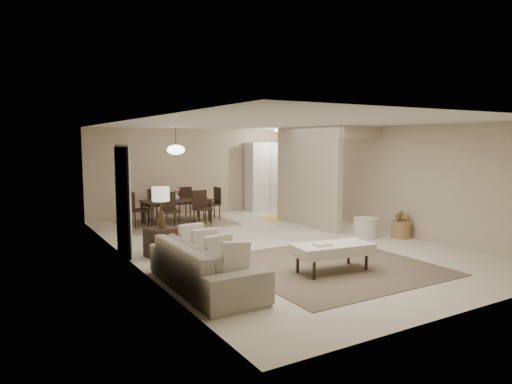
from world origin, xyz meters
TOP-DOWN VIEW (x-y plane):
  - floor at (0.00, 0.00)m, footprint 9.00×9.00m
  - ceiling at (0.00, 0.00)m, footprint 9.00×9.00m
  - back_wall at (0.00, 4.50)m, footprint 6.00×0.00m
  - left_wall at (-3.00, 0.00)m, footprint 0.00×9.00m
  - right_wall at (3.00, 0.00)m, footprint 0.00×9.00m
  - partition at (1.80, 1.25)m, footprint 0.15×2.50m
  - doorway at (-2.97, 0.60)m, footprint 0.04×0.90m
  - pantry_cabinet at (2.35, 4.15)m, footprint 1.20×0.55m
  - flush_light at (2.30, 3.20)m, footprint 0.44×0.44m
  - living_rug at (-0.11, -1.98)m, footprint 3.20×3.20m
  - sofa at (-2.45, -1.98)m, footprint 2.36×0.92m
  - ottoman_bench at (-0.31, -2.28)m, footprint 1.37×0.75m
  - side_table at (-2.40, 0.10)m, footprint 0.61×0.61m
  - table_lamp at (-2.40, 0.10)m, footprint 0.32×0.32m
  - round_pouf at (2.13, -0.51)m, footprint 0.55×0.55m
  - wicker_basket at (2.75, -0.97)m, footprint 0.50×0.50m
  - dining_rug at (-0.90, 3.28)m, footprint 2.80×2.10m
  - dining_table at (-0.90, 3.28)m, footprint 1.78×1.01m
  - dining_chairs at (-0.90, 3.28)m, footprint 2.40×1.74m
  - vase at (-0.90, 3.28)m, footprint 0.16×0.16m
  - yellow_mat at (1.85, 2.56)m, footprint 1.08×0.77m
  - pendant_light at (-0.90, 3.28)m, footprint 0.46×0.46m

SIDE VIEW (x-z plane):
  - floor at x=0.00m, z-range 0.00..0.00m
  - living_rug at x=-0.11m, z-range 0.00..0.01m
  - dining_rug at x=-0.90m, z-range 0.00..0.01m
  - yellow_mat at x=1.85m, z-range 0.00..0.01m
  - wicker_basket at x=2.75m, z-range 0.00..0.37m
  - round_pouf at x=2.13m, z-range 0.00..0.43m
  - side_table at x=-2.40m, z-range 0.00..0.55m
  - dining_table at x=-0.90m, z-range 0.00..0.62m
  - sofa at x=-2.45m, z-range 0.00..0.69m
  - ottoman_bench at x=-0.31m, z-range 0.14..0.61m
  - dining_chairs at x=-0.90m, z-range 0.00..0.89m
  - vase at x=-0.90m, z-range 0.62..0.77m
  - doorway at x=-2.97m, z-range 0.00..2.04m
  - pantry_cabinet at x=2.35m, z-range 0.00..2.10m
  - table_lamp at x=-2.40m, z-range 0.73..1.49m
  - back_wall at x=0.00m, z-range -1.75..4.25m
  - left_wall at x=-3.00m, z-range -3.25..5.75m
  - right_wall at x=3.00m, z-range -3.25..5.75m
  - partition at x=1.80m, z-range 0.00..2.50m
  - pendant_light at x=-0.90m, z-range 1.57..2.27m
  - flush_light at x=2.30m, z-range 2.44..2.48m
  - ceiling at x=0.00m, z-range 2.50..2.50m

